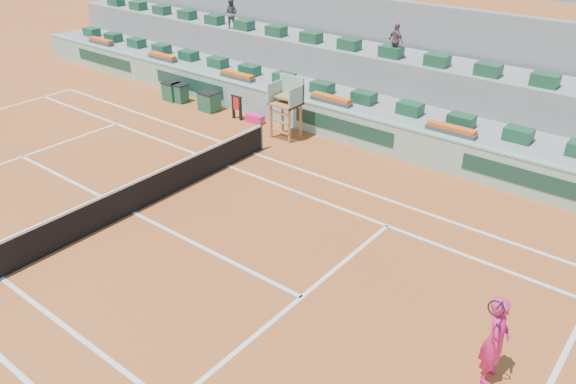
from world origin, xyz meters
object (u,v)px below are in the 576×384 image
(umpire_chair, at_px, (287,99))
(player_bag, at_px, (255,119))
(drink_cooler_a, at_px, (209,101))
(tennis_player, at_px, (496,340))

(umpire_chair, bearing_deg, player_bag, 170.63)
(drink_cooler_a, height_order, tennis_player, tennis_player)
(umpire_chair, distance_m, tennis_player, 12.99)
(player_bag, bearing_deg, drink_cooler_a, -176.70)
(umpire_chair, bearing_deg, tennis_player, -33.47)
(player_bag, xyz_separation_m, tennis_player, (12.80, -7.48, 0.83))
(umpire_chair, xyz_separation_m, drink_cooler_a, (-4.51, 0.18, -1.12))
(umpire_chair, height_order, tennis_player, umpire_chair)
(player_bag, height_order, drink_cooler_a, drink_cooler_a)
(umpire_chair, distance_m, drink_cooler_a, 4.65)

